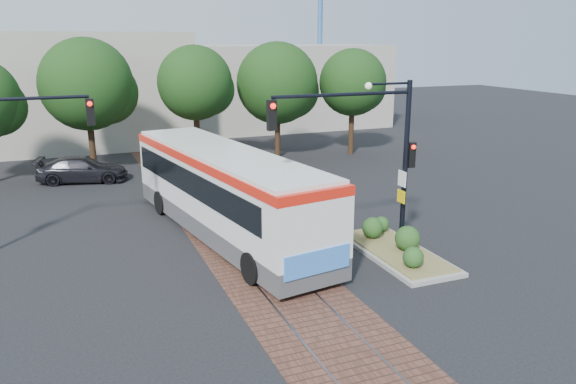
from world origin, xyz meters
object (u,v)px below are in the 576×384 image
object	(u,v)px
signal_pole_main	(376,142)
parked_car	(82,169)
city_bus	(224,189)
traffic_island	(396,245)

from	to	relation	value
signal_pole_main	parked_car	world-z (taller)	signal_pole_main
city_bus	parked_car	distance (m)	12.32
signal_pole_main	city_bus	bearing A→B (deg)	135.20
traffic_island	signal_pole_main	world-z (taller)	signal_pole_main
traffic_island	parked_car	distance (m)	18.49
city_bus	signal_pole_main	xyz separation A→B (m)	(4.21, -4.18, 2.25)
parked_car	traffic_island	bearing A→B (deg)	-134.25
traffic_island	parked_car	bearing A→B (deg)	122.89
city_bus	signal_pole_main	size ratio (longest dim) A/B	2.18
city_bus	parked_car	world-z (taller)	city_bus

